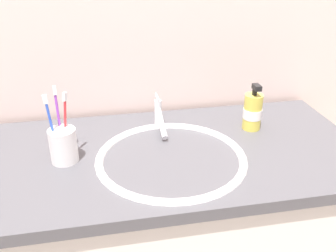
# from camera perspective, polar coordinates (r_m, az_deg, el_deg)

# --- Properties ---
(tiled_wall_back) EXTENTS (2.38, 0.04, 2.40)m
(tiled_wall_back) POSITION_cam_1_polar(r_m,az_deg,el_deg) (1.32, -2.79, 16.62)
(tiled_wall_back) COLOR beige
(tiled_wall_back) RESTS_ON ground
(sink_basin) EXTENTS (0.43, 0.43, 0.12)m
(sink_basin) POSITION_cam_1_polar(r_m,az_deg,el_deg) (1.11, 0.30, -6.76)
(sink_basin) COLOR white
(sink_basin) RESTS_ON vanity_counter
(faucet) EXTENTS (0.02, 0.17, 0.10)m
(faucet) POSITION_cam_1_polar(r_m,az_deg,el_deg) (1.24, -1.46, 1.43)
(faucet) COLOR silver
(faucet) RESTS_ON sink_basin
(toothbrush_cup) EXTENTS (0.08, 0.08, 0.10)m
(toothbrush_cup) POSITION_cam_1_polar(r_m,az_deg,el_deg) (1.09, -15.47, -2.98)
(toothbrush_cup) COLOR white
(toothbrush_cup) RESTS_ON vanity_counter
(toothbrush_red) EXTENTS (0.03, 0.04, 0.19)m
(toothbrush_red) POSITION_cam_1_polar(r_m,az_deg,el_deg) (1.08, -15.20, 0.65)
(toothbrush_red) COLOR red
(toothbrush_red) RESTS_ON toothbrush_cup
(toothbrush_blue) EXTENTS (0.02, 0.01, 0.20)m
(toothbrush_blue) POSITION_cam_1_polar(r_m,az_deg,el_deg) (1.06, -17.17, 0.16)
(toothbrush_blue) COLOR blue
(toothbrush_blue) RESTS_ON toothbrush_cup
(toothbrush_purple) EXTENTS (0.01, 0.05, 0.20)m
(toothbrush_purple) POSITION_cam_1_polar(r_m,az_deg,el_deg) (1.09, -16.13, 1.17)
(toothbrush_purple) COLOR purple
(toothbrush_purple) RESTS_ON toothbrush_cup
(soap_dispenser) EXTENTS (0.06, 0.06, 0.16)m
(soap_dispenser) POSITION_cam_1_polar(r_m,az_deg,el_deg) (1.26, 12.61, 2.14)
(soap_dispenser) COLOR #DBCC4C
(soap_dispenser) RESTS_ON vanity_counter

